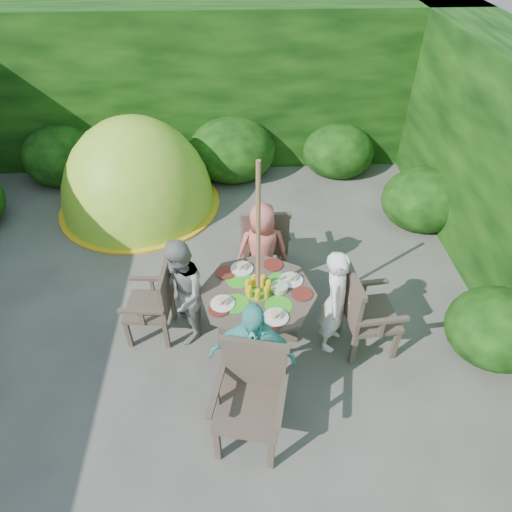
{
  "coord_description": "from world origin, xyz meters",
  "views": [
    {
      "loc": [
        0.65,
        -3.64,
        3.98
      ],
      "look_at": [
        0.84,
        0.07,
        0.85
      ],
      "focal_mm": 32.0,
      "sensor_mm": 36.0,
      "label": 1
    }
  ],
  "objects_px": {
    "patio_table": "(258,300)",
    "garden_chair_right": "(364,311)",
    "child_right": "(336,301)",
    "child_back": "(262,250)",
    "child_left": "(181,293)",
    "child_front": "(252,358)",
    "garden_chair_back": "(265,240)",
    "dome_tent": "(141,206)",
    "garden_chair_front": "(251,395)",
    "garden_chair_left": "(155,302)",
    "parasol_pole": "(258,263)"
  },
  "relations": [
    {
      "from": "garden_chair_front",
      "to": "dome_tent",
      "type": "xyz_separation_m",
      "value": [
        -1.56,
        3.8,
        -0.54
      ]
    },
    {
      "from": "child_right",
      "to": "child_front",
      "type": "bearing_deg",
      "value": 151.27
    },
    {
      "from": "dome_tent",
      "to": "child_front",
      "type": "bearing_deg",
      "value": -81.24
    },
    {
      "from": "garden_chair_right",
      "to": "garden_chair_left",
      "type": "height_order",
      "value": "garden_chair_right"
    },
    {
      "from": "child_front",
      "to": "dome_tent",
      "type": "xyz_separation_m",
      "value": [
        -1.58,
        3.51,
        -0.67
      ]
    },
    {
      "from": "parasol_pole",
      "to": "garden_chair_front",
      "type": "bearing_deg",
      "value": -96.26
    },
    {
      "from": "child_right",
      "to": "garden_chair_left",
      "type": "bearing_deg",
      "value": 106.2
    },
    {
      "from": "garden_chair_front",
      "to": "patio_table",
      "type": "bearing_deg",
      "value": 96.51
    },
    {
      "from": "patio_table",
      "to": "child_right",
      "type": "distance_m",
      "value": 0.8
    },
    {
      "from": "child_front",
      "to": "child_right",
      "type": "bearing_deg",
      "value": 47.13
    },
    {
      "from": "patio_table",
      "to": "garden_chair_right",
      "type": "distance_m",
      "value": 1.09
    },
    {
      "from": "parasol_pole",
      "to": "child_back",
      "type": "height_order",
      "value": "parasol_pole"
    },
    {
      "from": "parasol_pole",
      "to": "garden_chair_back",
      "type": "bearing_deg",
      "value": 82.6
    },
    {
      "from": "garden_chair_back",
      "to": "child_back",
      "type": "xyz_separation_m",
      "value": [
        -0.05,
        -0.29,
        0.08
      ]
    },
    {
      "from": "patio_table",
      "to": "child_back",
      "type": "xyz_separation_m",
      "value": [
        0.09,
        0.79,
        0.02
      ]
    },
    {
      "from": "garden_chair_back",
      "to": "child_back",
      "type": "relative_size",
      "value": 0.81
    },
    {
      "from": "garden_chair_right",
      "to": "garden_chair_back",
      "type": "height_order",
      "value": "garden_chair_back"
    },
    {
      "from": "patio_table",
      "to": "garden_chair_back",
      "type": "relative_size",
      "value": 1.36
    },
    {
      "from": "parasol_pole",
      "to": "child_front",
      "type": "height_order",
      "value": "parasol_pole"
    },
    {
      "from": "child_front",
      "to": "parasol_pole",
      "type": "bearing_deg",
      "value": 92.13
    },
    {
      "from": "child_left",
      "to": "garden_chair_right",
      "type": "bearing_deg",
      "value": 76.23
    },
    {
      "from": "child_right",
      "to": "patio_table",
      "type": "bearing_deg",
      "value": 106.21
    },
    {
      "from": "patio_table",
      "to": "dome_tent",
      "type": "distance_m",
      "value": 3.25
    },
    {
      "from": "child_back",
      "to": "garden_chair_left",
      "type": "bearing_deg",
      "value": 26.86
    },
    {
      "from": "garden_chair_back",
      "to": "child_right",
      "type": "distance_m",
      "value": 1.35
    },
    {
      "from": "garden_chair_front",
      "to": "child_right",
      "type": "distance_m",
      "value": 1.35
    },
    {
      "from": "garden_chair_left",
      "to": "dome_tent",
      "type": "distance_m",
      "value": 2.69
    },
    {
      "from": "child_left",
      "to": "child_front",
      "type": "height_order",
      "value": "child_front"
    },
    {
      "from": "garden_chair_right",
      "to": "child_front",
      "type": "height_order",
      "value": "child_front"
    },
    {
      "from": "garden_chair_left",
      "to": "patio_table",
      "type": "bearing_deg",
      "value": 88.03
    },
    {
      "from": "garden_chair_back",
      "to": "child_front",
      "type": "distance_m",
      "value": 1.9
    },
    {
      "from": "parasol_pole",
      "to": "child_back",
      "type": "distance_m",
      "value": 0.94
    },
    {
      "from": "garden_chair_right",
      "to": "dome_tent",
      "type": "height_order",
      "value": "dome_tent"
    },
    {
      "from": "garden_chair_right",
      "to": "child_back",
      "type": "relative_size",
      "value": 0.8
    },
    {
      "from": "patio_table",
      "to": "child_back",
      "type": "height_order",
      "value": "child_back"
    },
    {
      "from": "child_left",
      "to": "child_back",
      "type": "relative_size",
      "value": 1.04
    },
    {
      "from": "garden_chair_back",
      "to": "child_back",
      "type": "bearing_deg",
      "value": 79.76
    },
    {
      "from": "parasol_pole",
      "to": "garden_chair_front",
      "type": "xyz_separation_m",
      "value": [
        -0.12,
        -1.08,
        -0.56
      ]
    },
    {
      "from": "parasol_pole",
      "to": "dome_tent",
      "type": "distance_m",
      "value": 3.38
    },
    {
      "from": "child_back",
      "to": "dome_tent",
      "type": "bearing_deg",
      "value": -49.55
    },
    {
      "from": "garden_chair_right",
      "to": "garden_chair_front",
      "type": "relative_size",
      "value": 0.97
    },
    {
      "from": "garden_chair_left",
      "to": "garden_chair_back",
      "type": "relative_size",
      "value": 0.9
    },
    {
      "from": "garden_chair_left",
      "to": "child_front",
      "type": "relative_size",
      "value": 0.67
    },
    {
      "from": "garden_chair_right",
      "to": "garden_chair_front",
      "type": "height_order",
      "value": "garden_chair_front"
    },
    {
      "from": "child_left",
      "to": "child_front",
      "type": "relative_size",
      "value": 0.95
    },
    {
      "from": "child_right",
      "to": "child_left",
      "type": "bearing_deg",
      "value": 106.27
    },
    {
      "from": "garden_chair_right",
      "to": "garden_chair_back",
      "type": "bearing_deg",
      "value": 31.63
    },
    {
      "from": "garden_chair_back",
      "to": "patio_table",
      "type": "bearing_deg",
      "value": 81.7
    },
    {
      "from": "garden_chair_front",
      "to": "child_right",
      "type": "height_order",
      "value": "child_right"
    },
    {
      "from": "garden_chair_left",
      "to": "child_back",
      "type": "xyz_separation_m",
      "value": [
        1.19,
        0.66,
        0.14
      ]
    }
  ]
}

